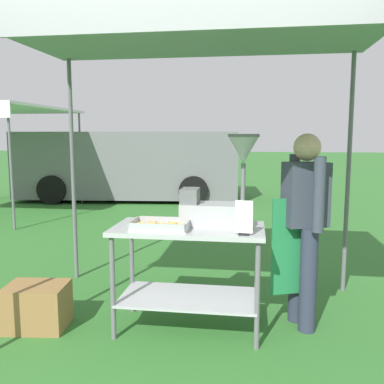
{
  "coord_description": "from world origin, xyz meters",
  "views": [
    {
      "loc": [
        0.5,
        -2.41,
        1.59
      ],
      "look_at": [
        -0.01,
        1.08,
        1.12
      ],
      "focal_mm": 39.34,
      "sensor_mm": 36.0,
      "label": 1
    }
  ],
  "objects": [
    {
      "name": "supply_crate",
      "position": [
        -1.26,
        0.71,
        0.18
      ],
      "size": [
        0.53,
        0.42,
        0.37
      ],
      "color": "olive",
      "rests_on": "ground"
    },
    {
      "name": "donut_cart",
      "position": [
        -0.01,
        0.88,
        0.63
      ],
      "size": [
        1.21,
        0.63,
        0.86
      ],
      "color": "#B7B7BC",
      "rests_on": "ground"
    },
    {
      "name": "stall_canopy",
      "position": [
        -0.01,
        0.97,
        2.35
      ],
      "size": [
        3.1,
        2.06,
        2.45
      ],
      "color": "slate",
      "rests_on": "ground"
    },
    {
      "name": "ground_plane",
      "position": [
        0.0,
        6.0,
        0.0
      ],
      "size": [
        70.0,
        70.0,
        0.0
      ],
      "primitive_type": "plane",
      "color": "#33702D"
    },
    {
      "name": "van_grey",
      "position": [
        -2.58,
        7.9,
        0.88
      ],
      "size": [
        5.52,
        2.48,
        1.69
      ],
      "color": "slate",
      "rests_on": "ground"
    },
    {
      "name": "donut_tray",
      "position": [
        -0.21,
        0.75,
        0.89
      ],
      "size": [
        0.45,
        0.29,
        0.07
      ],
      "color": "#B7B7BC",
      "rests_on": "donut_cart"
    },
    {
      "name": "menu_sign",
      "position": [
        0.44,
        0.65,
        0.98
      ],
      "size": [
        0.13,
        0.05,
        0.26
      ],
      "color": "black",
      "rests_on": "donut_cart"
    },
    {
      "name": "vendor",
      "position": [
        0.92,
        1.07,
        0.9
      ],
      "size": [
        0.46,
        0.53,
        1.61
      ],
      "color": "#2D3347",
      "rests_on": "ground"
    },
    {
      "name": "donut_fryer",
      "position": [
        0.25,
        0.96,
        1.12
      ],
      "size": [
        0.62,
        0.28,
        0.74
      ],
      "color": "#B7B7BC",
      "rests_on": "donut_cart"
    }
  ]
}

